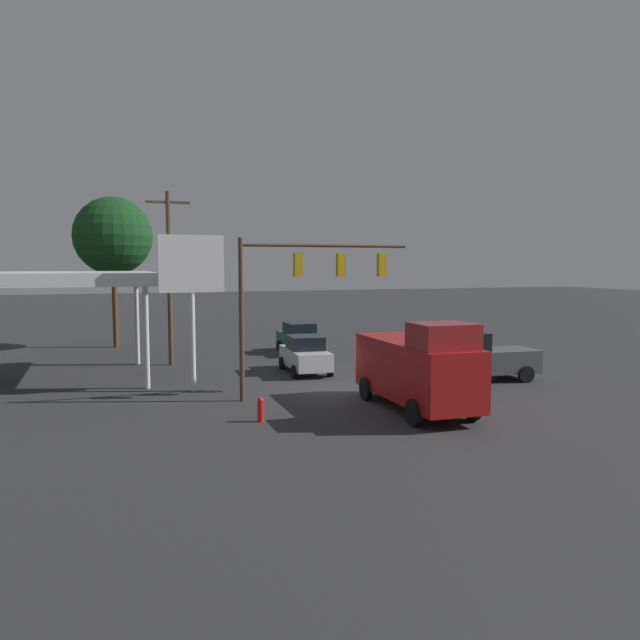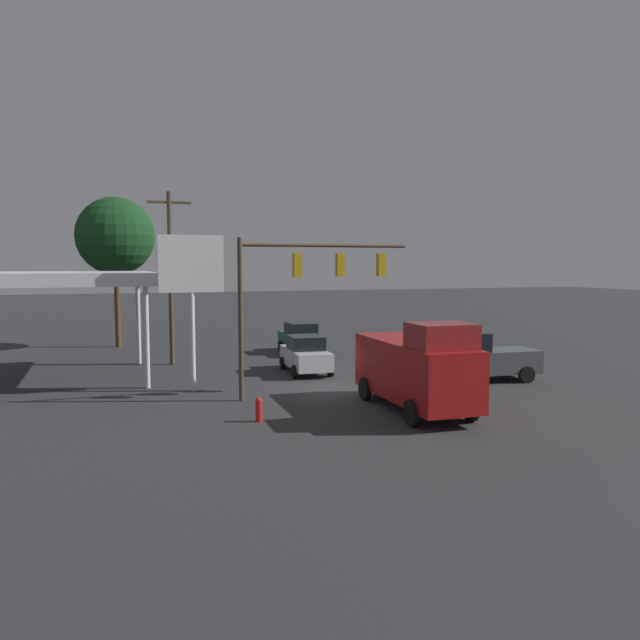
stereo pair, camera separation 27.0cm
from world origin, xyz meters
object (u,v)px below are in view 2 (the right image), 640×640
object	(u,v)px
street_tree	(115,236)
traffic_signal_assembly	(305,279)
price_sign	(191,273)
fire_hydrant	(259,410)
sedan_waiting	(301,338)
delivery_truck	(416,368)
utility_pole	(170,274)
sedan_far	(306,355)
pickup_parked	(481,358)

from	to	relation	value
street_tree	traffic_signal_assembly	bearing A→B (deg)	110.67
traffic_signal_assembly	price_sign	xyz separation A→B (m)	(4.42, -2.70, 0.25)
traffic_signal_assembly	fire_hydrant	bearing A→B (deg)	50.91
sedan_waiting	delivery_truck	world-z (taller)	delivery_truck
utility_pole	delivery_truck	world-z (taller)	utility_pole
sedan_waiting	sedan_far	size ratio (longest dim) A/B	0.99
traffic_signal_assembly	pickup_parked	distance (m)	9.90
sedan_far	street_tree	size ratio (longest dim) A/B	0.44
traffic_signal_assembly	sedan_waiting	bearing A→B (deg)	-106.37
street_tree	fire_hydrant	xyz separation A→B (m)	(-4.37, 22.90, -7.07)
price_sign	delivery_truck	bearing A→B (deg)	138.70
utility_pole	delivery_truck	bearing A→B (deg)	118.30
sedan_waiting	pickup_parked	world-z (taller)	pickup_parked
traffic_signal_assembly	delivery_truck	world-z (taller)	traffic_signal_assembly
traffic_signal_assembly	sedan_far	distance (m)	7.08
utility_pole	delivery_truck	xyz separation A→B (m)	(-7.76, 14.41, -3.41)
sedan_waiting	delivery_truck	size ratio (longest dim) A/B	0.65
price_sign	pickup_parked	size ratio (longest dim) A/B	1.30
traffic_signal_assembly	utility_pole	distance (m)	11.38
price_sign	pickup_parked	xyz separation A→B (m)	(-13.50, 2.17, -4.15)
sedan_waiting	delivery_truck	bearing A→B (deg)	-2.77
pickup_parked	sedan_far	xyz separation A→B (m)	(7.33, -5.00, -0.16)
sedan_waiting	street_tree	xyz separation A→B (m)	(10.97, -6.75, 6.56)
utility_pole	street_tree	bearing A→B (deg)	-72.97
traffic_signal_assembly	price_sign	world-z (taller)	price_sign
sedan_far	fire_hydrant	distance (m)	10.26
sedan_far	street_tree	distance (m)	17.74
delivery_truck	utility_pole	bearing A→B (deg)	-150.23
price_sign	sedan_waiting	xyz separation A→B (m)	(-8.11, -9.85, -4.31)
utility_pole	sedan_waiting	distance (m)	9.48
street_tree	pickup_parked	bearing A→B (deg)	131.08
utility_pole	traffic_signal_assembly	bearing A→B (deg)	113.63
utility_pole	price_sign	distance (m)	7.72
sedan_waiting	pickup_parked	distance (m)	13.18
sedan_waiting	fire_hydrant	distance (m)	17.45
utility_pole	fire_hydrant	distance (m)	14.86
sedan_waiting	fire_hydrant	world-z (taller)	sedan_waiting
price_sign	fire_hydrant	bearing A→B (deg)	103.41
price_sign	street_tree	world-z (taller)	street_tree
traffic_signal_assembly	sedan_waiting	distance (m)	13.70
price_sign	fire_hydrant	world-z (taller)	price_sign
pickup_parked	traffic_signal_assembly	bearing A→B (deg)	7.82
fire_hydrant	pickup_parked	bearing A→B (deg)	-161.06
sedan_far	pickup_parked	bearing A→B (deg)	59.15
traffic_signal_assembly	sedan_far	size ratio (longest dim) A/B	1.67
pickup_parked	delivery_truck	bearing A→B (deg)	41.95
utility_pole	price_sign	size ratio (longest dim) A/B	1.39
pickup_parked	street_tree	distance (m)	25.72
sedan_far	fire_hydrant	world-z (taller)	sedan_far
pickup_parked	fire_hydrant	size ratio (longest dim) A/B	6.07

